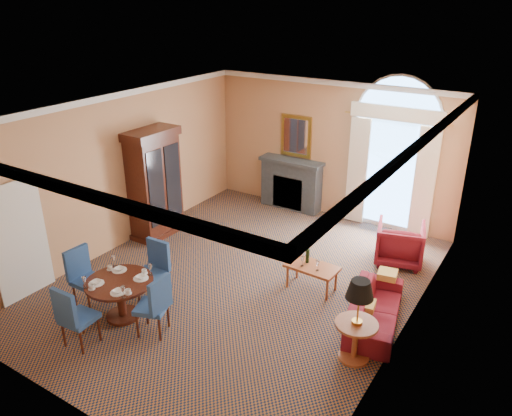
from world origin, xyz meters
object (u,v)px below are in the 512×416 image
Objects in this scene: dining_table at (120,290)px; armchair at (400,243)px; sofa at (375,309)px; side_table at (358,311)px; armoire at (154,185)px; coffee_table at (312,267)px.

armchair is (3.28, 4.27, -0.10)m from dining_table.
side_table is (0.05, -0.98, 0.57)m from sofa.
armoire is 1.28× the size of sofa.
sofa is at bearing 92.93° from side_table.
sofa is at bearing 82.20° from armchair.
dining_table is 4.14m from sofa.
sofa is 1.95× the size of coffee_table.
dining_table reaches higher than sofa.
armchair reaches higher than coffee_table.
armchair reaches higher than sofa.
armchair is 3.23m from side_table.
armchair is 0.96× the size of coffee_table.
coffee_table is (2.25, 2.45, -0.08)m from dining_table.
sofa is 2.23m from armchair.
sofa is (5.27, -0.62, -0.87)m from armoire.
sofa is 1.13m from side_table.
armoire reaches higher than side_table.
coffee_table is at bearing 47.52° from dining_table.
armchair is (4.96, 1.58, -0.73)m from armoire.
dining_table is 1.20× the size of armchair.
armoire is 5.38m from sofa.
sofa is 2.03× the size of armchair.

